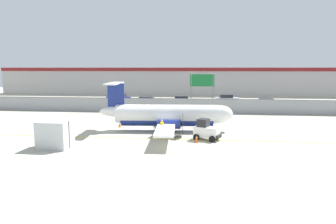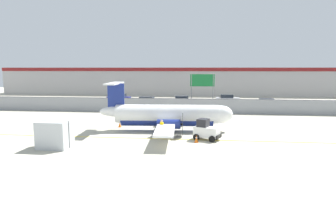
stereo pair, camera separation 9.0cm
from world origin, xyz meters
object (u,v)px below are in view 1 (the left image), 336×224
Objects in this scene: baggage_tug at (206,130)px; traffic_cone_near_right at (120,124)px; ground_crew_worker at (162,128)px; parked_car_2 at (182,101)px; commuter_airplane at (169,115)px; parked_car_4 at (267,103)px; highway_sign at (202,83)px; parked_car_3 at (227,99)px; traffic_cone_far_left at (197,139)px; parked_car_1 at (147,101)px; cargo_container at (55,134)px; traffic_cone_near_left at (207,123)px; parked_car_0 at (119,98)px.

traffic_cone_near_right is (-9.28, 4.85, -0.54)m from baggage_tug.
baggage_tug is at bearing 144.21° from ground_crew_worker.
parked_car_2 is (5.62, 19.47, 0.58)m from traffic_cone_near_right.
commuter_airplane is 6.24× the size of baggage_tug.
highway_sign is (-10.18, -3.38, 3.24)m from parked_car_4.
parked_car_3 is (4.22, 27.74, 0.04)m from baggage_tug.
ground_crew_worker is 3.53m from traffic_cone_far_left.
cargo_container is at bearing -89.76° from parked_car_1.
highway_sign is (0.50, 19.33, 3.83)m from traffic_cone_far_left.
parked_car_3 is at bearing 79.27° from traffic_cone_near_left.
highway_sign is (11.83, 22.32, 3.04)m from cargo_container.
ground_crew_worker is at bearing -70.12° from parked_car_1.
cargo_container is at bearing 97.10° from parked_car_0.
cargo_container reaches higher than ground_crew_worker.
cargo_container is (-8.47, -7.59, -0.50)m from commuter_airplane.
parked_car_3 and parked_car_4 have the same top height.
commuter_airplane reaches higher than traffic_cone_near_right.
highway_sign is (3.70, 17.99, 3.19)m from ground_crew_worker.
highway_sign reaches higher than parked_car_1.
commuter_airplane is at bearing -128.03° from ground_crew_worker.
highway_sign is (-0.54, 11.74, 3.83)m from traffic_cone_near_left.
ground_crew_worker reaches higher than traffic_cone_near_left.
commuter_airplane is 3.80× the size of parked_car_0.
commuter_airplane is at bearing -107.09° from parked_car_3.
cargo_container is (-12.17, -4.07, 0.24)m from baggage_tug.
parked_car_3 is (7.88, 3.42, 0.00)m from parked_car_2.
ground_crew_worker is 0.40× the size of parked_car_3.
parked_car_1 and parked_car_3 have the same top height.
commuter_airplane is 3.72× the size of parked_car_2.
ground_crew_worker is at bearing -124.19° from traffic_cone_near_left.
traffic_cone_near_left is 26.19m from parked_car_0.
parked_car_0 and parked_car_4 have the same top height.
traffic_cone_near_right is at bearing -170.06° from traffic_cone_near_left.
traffic_cone_near_left is at bearing 41.96° from cargo_container.
traffic_cone_far_left is at bearing -98.93° from parked_car_3.
cargo_container is 0.45× the size of highway_sign.
traffic_cone_near_right is 10.31m from traffic_cone_far_left.
ground_crew_worker is 0.69× the size of cargo_container.
parked_car_4 is at bearing 41.29° from traffic_cone_near_right.
ground_crew_worker is at bearing -105.72° from parked_car_3.
traffic_cone_near_left is 0.15× the size of parked_car_4.
commuter_airplane is 5.17m from baggage_tug.
parked_car_4 is 0.80× the size of highway_sign.
traffic_cone_far_left is at bearing -104.81° from baggage_tug.
traffic_cone_far_left is at bearing 125.26° from ground_crew_worker.
traffic_cone_near_right is at bearing -73.18° from ground_crew_worker.
traffic_cone_near_right is 0.15× the size of parked_car_1.
parked_car_1 is at bearing 109.96° from traffic_cone_far_left.
baggage_tug is 4.02× the size of traffic_cone_far_left.
cargo_container is 0.58× the size of parked_car_0.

